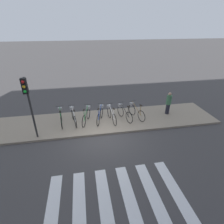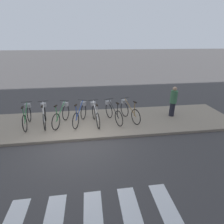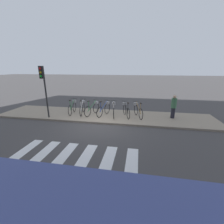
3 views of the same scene
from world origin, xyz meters
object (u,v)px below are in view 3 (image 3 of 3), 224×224
at_px(parked_bicycle_0, 73,107).
at_px(parked_bicycle_2, 93,108).
at_px(parked_bicycle_6, 138,110).
at_px(parked_bicycle_1, 82,107).
at_px(parked_bicycle_4, 114,110).
at_px(parked_bicycle_3, 104,109).
at_px(pedestrian, 174,106).
at_px(traffic_light, 43,81).
at_px(parked_bicycle_5, 126,110).

xyz_separation_m(parked_bicycle_0, parked_bicycle_2, (1.54, -0.03, 0.00)).
bearing_deg(parked_bicycle_0, parked_bicycle_6, -0.15).
relative_size(parked_bicycle_1, parked_bicycle_2, 1.03).
bearing_deg(parked_bicycle_1, parked_bicycle_6, -0.15).
bearing_deg(parked_bicycle_4, parked_bicycle_2, 175.67).
height_order(parked_bicycle_0, parked_bicycle_4, same).
bearing_deg(parked_bicycle_1, parked_bicycle_3, -1.77).
bearing_deg(parked_bicycle_3, pedestrian, 2.32).
bearing_deg(traffic_light, pedestrian, 9.95).
distance_m(parked_bicycle_0, parked_bicycle_1, 0.76).
bearing_deg(pedestrian, parked_bicycle_1, -178.75).
bearing_deg(parked_bicycle_4, parked_bicycle_1, 176.33).
height_order(parked_bicycle_4, pedestrian, pedestrian).
bearing_deg(parked_bicycle_0, parked_bicycle_1, -0.15).
bearing_deg(parked_bicycle_4, traffic_light, -164.91).
bearing_deg(parked_bicycle_5, parked_bicycle_6, 3.91).
height_order(parked_bicycle_1, pedestrian, pedestrian).
xyz_separation_m(parked_bicycle_4, parked_bicycle_6, (1.64, 0.14, 0.00)).
distance_m(parked_bicycle_3, parked_bicycle_6, 2.33).
bearing_deg(parked_bicycle_3, parked_bicycle_0, 178.74).
bearing_deg(parked_bicycle_1, parked_bicycle_5, -1.19).
distance_m(parked_bicycle_2, traffic_light, 3.60).
bearing_deg(parked_bicycle_3, parked_bicycle_2, 178.82).
distance_m(parked_bicycle_0, traffic_light, 2.63).
distance_m(parked_bicycle_1, pedestrian, 6.27).
height_order(parked_bicycle_3, parked_bicycle_5, same).
bearing_deg(parked_bicycle_4, parked_bicycle_6, 4.82).
relative_size(parked_bicycle_2, parked_bicycle_5, 1.01).
relative_size(parked_bicycle_0, parked_bicycle_2, 1.04).
height_order(parked_bicycle_1, parked_bicycle_3, same).
bearing_deg(parked_bicycle_3, parked_bicycle_6, 0.97).
distance_m(parked_bicycle_4, pedestrian, 3.96).
bearing_deg(parked_bicycle_0, traffic_light, -132.68).
bearing_deg(parked_bicycle_0, parked_bicycle_2, -1.30).
relative_size(parked_bicycle_6, pedestrian, 1.08).
relative_size(parked_bicycle_2, pedestrian, 1.09).
xyz_separation_m(parked_bicycle_1, parked_bicycle_5, (3.16, -0.07, 0.00)).
distance_m(parked_bicycle_3, pedestrian, 4.64).
distance_m(parked_bicycle_0, parked_bicycle_5, 3.92).
distance_m(parked_bicycle_3, parked_bicycle_4, 0.70).
height_order(parked_bicycle_3, pedestrian, pedestrian).
bearing_deg(traffic_light, parked_bicycle_4, 15.09).
height_order(parked_bicycle_1, parked_bicycle_2, same).
bearing_deg(parked_bicycle_6, parked_bicycle_3, -179.03).
bearing_deg(parked_bicycle_2, parked_bicycle_0, 178.70).
bearing_deg(traffic_light, parked_bicycle_6, 12.32).
relative_size(parked_bicycle_4, parked_bicycle_6, 1.04).
height_order(parked_bicycle_4, parked_bicycle_5, same).
relative_size(parked_bicycle_5, parked_bicycle_6, 1.00).
height_order(parked_bicycle_1, parked_bicycle_4, same).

